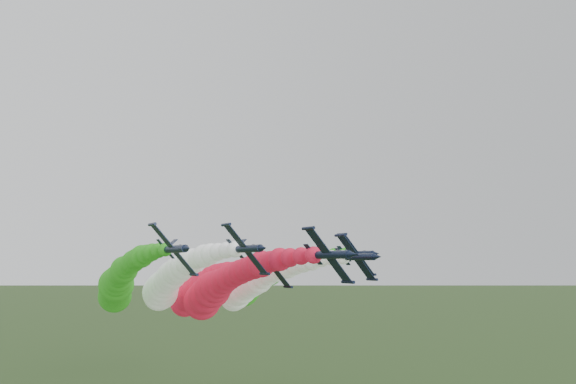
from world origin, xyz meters
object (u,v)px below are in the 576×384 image
Objects in this scene: jet_outer_right at (257,282)px; jet_trail at (197,291)px; jet_lead at (216,290)px; jet_inner_right at (252,285)px; jet_outer_left at (119,284)px; jet_inner_left at (168,283)px.

jet_trail is at bearing 158.76° from jet_outer_right.
jet_lead is 1.00× the size of jet_trail.
jet_outer_right is (6.89, 9.84, 0.31)m from jet_inner_right.
jet_outer_left is 25.13m from jet_trail.
jet_outer_right is at bearing 41.88° from jet_lead.
jet_lead is at bearing -102.94° from jet_trail.
jet_inner_left is at bearing 170.71° from jet_inner_right.
jet_lead is at bearing -61.79° from jet_inner_left.
jet_trail is (23.85, 7.50, -2.52)m from jet_outer_left.
jet_inner_left is at bearing -24.09° from jet_outer_left.
jet_inner_left is 1.00× the size of jet_inner_right.
jet_inner_left reaches higher than jet_lead.
jet_outer_left is at bearing -178.01° from jet_outer_right.
jet_inner_left reaches higher than jet_inner_right.
jet_outer_left is 1.00× the size of jet_outer_right.
jet_inner_right is 1.00× the size of jet_outer_right.
jet_outer_left is at bearing 165.49° from jet_inner_right.
jet_inner_right is at bearing -9.29° from jet_inner_left.
jet_inner_right is (14.70, 9.51, 0.51)m from jet_lead.
jet_trail is (12.86, 12.41, -2.78)m from jet_inner_left.
jet_lead is 14.89m from jet_inner_left.
jet_outer_left is at bearing -162.55° from jet_trail.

